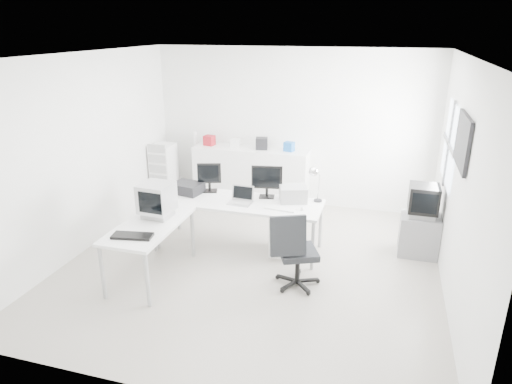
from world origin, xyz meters
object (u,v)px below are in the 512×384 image
(side_desk, at_px, (151,250))
(laser_printer, at_px, (293,194))
(inkjet_printer, at_px, (187,188))
(lcd_monitor_small, at_px, (209,177))
(lcd_monitor_large, at_px, (267,182))
(filing_cabinet, at_px, (164,173))
(crt_monitor, at_px, (157,201))
(office_chair, at_px, (298,249))
(crt_tv, at_px, (423,201))
(sideboard, at_px, (251,176))
(drawer_pedestal, at_px, (286,233))
(laptop, at_px, (240,197))
(main_desk, at_px, (239,224))
(tv_cabinet, at_px, (419,235))

(side_desk, distance_m, laser_printer, 2.13)
(inkjet_printer, xyz_separation_m, lcd_monitor_small, (0.30, 0.15, 0.15))
(side_desk, height_order, lcd_monitor_large, lcd_monitor_large)
(side_desk, bearing_deg, filing_cabinet, 113.25)
(crt_monitor, bearing_deg, office_chair, 5.70)
(inkjet_printer, distance_m, crt_tv, 3.42)
(laser_printer, xyz_separation_m, sideboard, (-1.11, 1.59, -0.33))
(side_desk, distance_m, sideboard, 2.95)
(inkjet_printer, bearing_deg, crt_tv, 18.71)
(lcd_monitor_large, xyz_separation_m, crt_monitor, (-1.20, -1.10, -0.02))
(filing_cabinet, bearing_deg, sideboard, 11.87)
(drawer_pedestal, height_order, office_chair, office_chair)
(side_desk, xyz_separation_m, lcd_monitor_large, (1.20, 1.35, 0.61))
(lcd_monitor_small, xyz_separation_m, laser_printer, (1.30, -0.03, -0.11))
(side_desk, height_order, laptop, laptop)
(side_desk, relative_size, lcd_monitor_small, 3.13)
(main_desk, relative_size, office_chair, 2.33)
(drawer_pedestal, distance_m, laser_printer, 0.59)
(lcd_monitor_large, distance_m, crt_tv, 2.22)
(crt_monitor, bearing_deg, laptop, 43.71)
(laser_printer, height_order, crt_monitor, crt_monitor)
(tv_cabinet, distance_m, sideboard, 3.18)
(office_chair, height_order, crt_tv, crt_tv)
(lcd_monitor_large, relative_size, laptop, 1.51)
(sideboard, bearing_deg, side_desk, -99.55)
(crt_monitor, distance_m, crt_tv, 3.67)
(inkjet_printer, height_order, laptop, laptop)
(laser_printer, height_order, office_chair, office_chair)
(inkjet_printer, bearing_deg, tv_cabinet, 18.71)
(main_desk, distance_m, lcd_monitor_large, 0.74)
(side_desk, distance_m, lcd_monitor_small, 1.51)
(laptop, bearing_deg, crt_monitor, -137.03)
(drawer_pedestal, distance_m, lcd_monitor_small, 1.43)
(sideboard, distance_m, filing_cabinet, 1.63)
(laser_printer, distance_m, crt_tv, 1.82)
(lcd_monitor_large, distance_m, laptop, 0.48)
(laser_printer, bearing_deg, lcd_monitor_small, 160.31)
(tv_cabinet, height_order, sideboard, sideboard)
(office_chair, bearing_deg, sideboard, 94.16)
(main_desk, distance_m, filing_cabinet, 2.45)
(main_desk, height_order, crt_monitor, crt_monitor)
(drawer_pedestal, distance_m, laptop, 0.86)
(side_desk, height_order, filing_cabinet, filing_cabinet)
(main_desk, bearing_deg, office_chair, -37.40)
(lcd_monitor_large, relative_size, tv_cabinet, 0.78)
(lcd_monitor_large, distance_m, sideboard, 1.77)
(lcd_monitor_small, relative_size, tv_cabinet, 0.75)
(drawer_pedestal, relative_size, lcd_monitor_small, 1.34)
(sideboard, bearing_deg, main_desk, -78.69)
(crt_monitor, bearing_deg, crt_tv, 25.96)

